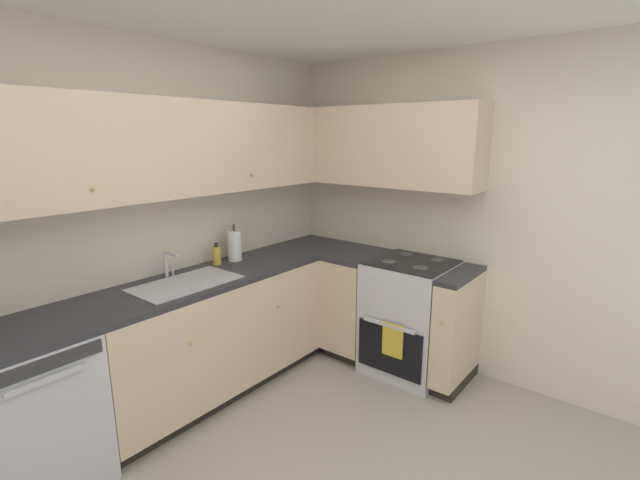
{
  "coord_description": "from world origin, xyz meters",
  "views": [
    {
      "loc": [
        -1.46,
        -1.03,
        1.9
      ],
      "look_at": [
        1.01,
        0.95,
        1.15
      ],
      "focal_mm": 24.95,
      "sensor_mm": 36.0,
      "label": 1
    }
  ],
  "objects_px": {
    "oven_range": "(410,316)",
    "paper_towel_roll": "(235,246)",
    "dishwasher": "(31,413)",
    "soap_bottle": "(217,255)"
  },
  "relations": [
    {
      "from": "oven_range",
      "to": "soap_bottle",
      "type": "relative_size",
      "value": 6.16
    },
    {
      "from": "paper_towel_roll",
      "to": "dishwasher",
      "type": "bearing_deg",
      "value": -174.23
    },
    {
      "from": "oven_range",
      "to": "paper_towel_roll",
      "type": "height_order",
      "value": "paper_towel_roll"
    },
    {
      "from": "oven_range",
      "to": "soap_bottle",
      "type": "distance_m",
      "value": 1.62
    },
    {
      "from": "paper_towel_roll",
      "to": "soap_bottle",
      "type": "bearing_deg",
      "value": 173.12
    },
    {
      "from": "dishwasher",
      "to": "oven_range",
      "type": "height_order",
      "value": "oven_range"
    },
    {
      "from": "oven_range",
      "to": "paper_towel_roll",
      "type": "xyz_separation_m",
      "value": [
        -0.83,
        1.15,
        0.57
      ]
    },
    {
      "from": "dishwasher",
      "to": "oven_range",
      "type": "relative_size",
      "value": 0.83
    },
    {
      "from": "dishwasher",
      "to": "paper_towel_roll",
      "type": "xyz_separation_m",
      "value": [
        1.59,
        0.16,
        0.6
      ]
    },
    {
      "from": "dishwasher",
      "to": "paper_towel_roll",
      "type": "bearing_deg",
      "value": 5.77
    }
  ]
}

